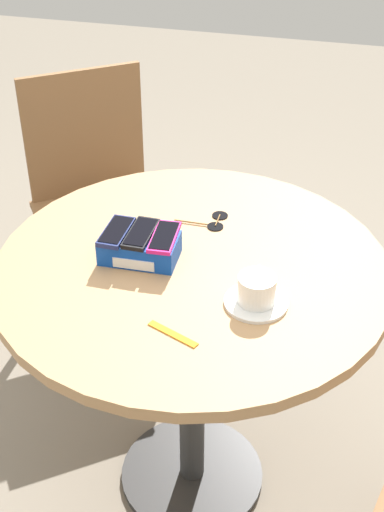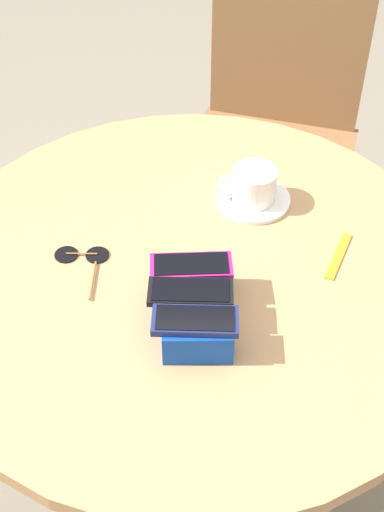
{
  "view_description": "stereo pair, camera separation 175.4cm",
  "coord_description": "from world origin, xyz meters",
  "px_view_note": "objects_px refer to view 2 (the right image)",
  "views": [
    {
      "loc": [
        0.33,
        -1.3,
        1.74
      ],
      "look_at": [
        0.0,
        0.0,
        0.79
      ],
      "focal_mm": 50.0,
      "sensor_mm": 36.0,
      "label": 1
    },
    {
      "loc": [
        -0.86,
        -0.02,
        1.63
      ],
      "look_at": [
        0.0,
        0.0,
        0.79
      ],
      "focal_mm": 50.0,
      "sensor_mm": 36.0,
      "label": 2
    }
  ],
  "objects_px": {
    "saucer": "(253,199)",
    "lanyard_strap": "(338,256)",
    "phone_magenta": "(194,266)",
    "round_table": "(192,316)",
    "phone_black": "(193,292)",
    "phone_box": "(197,308)",
    "phone_navy": "(195,321)",
    "chair_near_window": "(273,140)",
    "sunglasses": "(83,258)",
    "coffee_cup": "(253,184)"
  },
  "relations": [
    {
      "from": "round_table",
      "to": "phone_box",
      "type": "distance_m",
      "value": 0.2
    },
    {
      "from": "coffee_cup",
      "to": "sunglasses",
      "type": "xyz_separation_m",
      "value": [
        -0.16,
        0.3,
        -0.04
      ]
    },
    {
      "from": "saucer",
      "to": "lanyard_strap",
      "type": "height_order",
      "value": "saucer"
    },
    {
      "from": "sunglasses",
      "to": "lanyard_strap",
      "type": "bearing_deg",
      "value": -88.3
    },
    {
      "from": "phone_box",
      "to": "sunglasses",
      "type": "height_order",
      "value": "phone_box"
    },
    {
      "from": "round_table",
      "to": "coffee_cup",
      "type": "distance_m",
      "value": 0.27
    },
    {
      "from": "phone_navy",
      "to": "saucer",
      "type": "xyz_separation_m",
      "value": [
        0.35,
        -0.1,
        -0.06
      ]
    },
    {
      "from": "phone_navy",
      "to": "lanyard_strap",
      "type": "distance_m",
      "value": 0.32
    },
    {
      "from": "coffee_cup",
      "to": "lanyard_strap",
      "type": "relative_size",
      "value": 0.94
    },
    {
      "from": "round_table",
      "to": "lanyard_strap",
      "type": "xyz_separation_m",
      "value": [
        0.02,
        -0.25,
        0.14
      ]
    },
    {
      "from": "saucer",
      "to": "sunglasses",
      "type": "height_order",
      "value": "saucer"
    },
    {
      "from": "phone_black",
      "to": "phone_magenta",
      "type": "bearing_deg",
      "value": -0.33
    },
    {
      "from": "phone_navy",
      "to": "lanyard_strap",
      "type": "height_order",
      "value": "phone_navy"
    },
    {
      "from": "coffee_cup",
      "to": "phone_box",
      "type": "bearing_deg",
      "value": 161.43
    },
    {
      "from": "phone_box",
      "to": "saucer",
      "type": "bearing_deg",
      "value": -18.99
    },
    {
      "from": "phone_box",
      "to": "saucer",
      "type": "relative_size",
      "value": 1.31
    },
    {
      "from": "phone_box",
      "to": "phone_navy",
      "type": "xyz_separation_m",
      "value": [
        -0.06,
        0.0,
        0.03
      ]
    },
    {
      "from": "round_table",
      "to": "phone_box",
      "type": "bearing_deg",
      "value": -175.21
    },
    {
      "from": "phone_box",
      "to": "phone_black",
      "type": "relative_size",
      "value": 1.39
    },
    {
      "from": "phone_magenta",
      "to": "round_table",
      "type": "bearing_deg",
      "value": 3.78
    },
    {
      "from": "coffee_cup",
      "to": "sunglasses",
      "type": "relative_size",
      "value": 0.89
    },
    {
      "from": "saucer",
      "to": "coffee_cup",
      "type": "relative_size",
      "value": 1.23
    },
    {
      "from": "lanyard_strap",
      "to": "phone_box",
      "type": "bearing_deg",
      "value": 121.37
    },
    {
      "from": "phone_box",
      "to": "chair_near_window",
      "type": "xyz_separation_m",
      "value": [
        0.94,
        -0.2,
        -0.35
      ]
    },
    {
      "from": "phone_black",
      "to": "saucer",
      "type": "distance_m",
      "value": 0.32
    },
    {
      "from": "coffee_cup",
      "to": "phone_black",
      "type": "bearing_deg",
      "value": 160.28
    },
    {
      "from": "phone_magenta",
      "to": "lanyard_strap",
      "type": "distance_m",
      "value": 0.27
    },
    {
      "from": "lanyard_strap",
      "to": "phone_magenta",
      "type": "bearing_deg",
      "value": 109.9
    },
    {
      "from": "phone_navy",
      "to": "sunglasses",
      "type": "height_order",
      "value": "phone_navy"
    },
    {
      "from": "phone_navy",
      "to": "phone_black",
      "type": "xyz_separation_m",
      "value": [
        0.06,
        0.0,
        -0.0
      ]
    },
    {
      "from": "phone_navy",
      "to": "chair_near_window",
      "type": "distance_m",
      "value": 1.09
    },
    {
      "from": "phone_magenta",
      "to": "sunglasses",
      "type": "xyz_separation_m",
      "value": [
        0.08,
        0.19,
        -0.06
      ]
    },
    {
      "from": "phone_black",
      "to": "sunglasses",
      "type": "xyz_separation_m",
      "value": [
        0.13,
        0.19,
        -0.06
      ]
    },
    {
      "from": "phone_navy",
      "to": "phone_magenta",
      "type": "distance_m",
      "value": 0.11
    },
    {
      "from": "phone_navy",
      "to": "chair_near_window",
      "type": "bearing_deg",
      "value": -11.63
    },
    {
      "from": "lanyard_strap",
      "to": "sunglasses",
      "type": "bearing_deg",
      "value": 91.7
    },
    {
      "from": "phone_magenta",
      "to": "chair_near_window",
      "type": "bearing_deg",
      "value": -13.29
    },
    {
      "from": "phone_magenta",
      "to": "coffee_cup",
      "type": "xyz_separation_m",
      "value": [
        0.24,
        -0.1,
        -0.02
      ]
    },
    {
      "from": "phone_magenta",
      "to": "chair_near_window",
      "type": "distance_m",
      "value": 0.98
    },
    {
      "from": "round_table",
      "to": "phone_black",
      "type": "xyz_separation_m",
      "value": [
        -0.12,
        -0.0,
        0.2
      ]
    },
    {
      "from": "phone_black",
      "to": "coffee_cup",
      "type": "bearing_deg",
      "value": -19.72
    },
    {
      "from": "saucer",
      "to": "chair_near_window",
      "type": "relative_size",
      "value": 0.16
    },
    {
      "from": "phone_box",
      "to": "sunglasses",
      "type": "xyz_separation_m",
      "value": [
        0.13,
        0.2,
        -0.03
      ]
    },
    {
      "from": "round_table",
      "to": "phone_navy",
      "type": "relative_size",
      "value": 7.23
    },
    {
      "from": "saucer",
      "to": "lanyard_strap",
      "type": "distance_m",
      "value": 0.2
    },
    {
      "from": "phone_box",
      "to": "phone_navy",
      "type": "bearing_deg",
      "value": 177.52
    },
    {
      "from": "round_table",
      "to": "coffee_cup",
      "type": "xyz_separation_m",
      "value": [
        0.17,
        -0.11,
        0.17
      ]
    },
    {
      "from": "lanyard_strap",
      "to": "sunglasses",
      "type": "relative_size",
      "value": 0.95
    },
    {
      "from": "coffee_cup",
      "to": "phone_navy",
      "type": "bearing_deg",
      "value": 163.89
    },
    {
      "from": "phone_box",
      "to": "phone_magenta",
      "type": "height_order",
      "value": "phone_magenta"
    }
  ]
}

